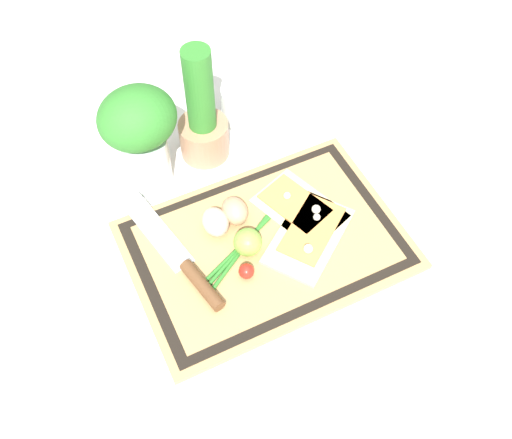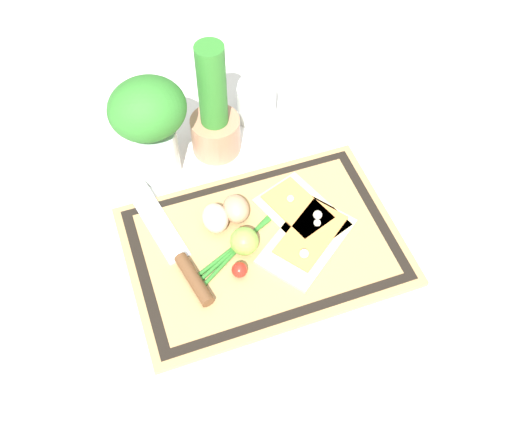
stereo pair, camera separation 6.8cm
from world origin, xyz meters
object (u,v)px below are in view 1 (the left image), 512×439
at_px(pizza_slice_near, 309,235).
at_px(egg_pink, 216,222).
at_px(pizza_slice_far, 299,208).
at_px(lime, 249,244).
at_px(cherry_tomato_red, 246,271).
at_px(sauce_jar, 241,104).
at_px(herb_glass, 140,132).
at_px(knife, 186,266).
at_px(egg_brown, 235,211).
at_px(herb_pot, 202,121).

xyz_separation_m(pizza_slice_near, egg_pink, (-0.14, 0.08, 0.02)).
distance_m(pizza_slice_far, lime, 0.13).
distance_m(pizza_slice_far, cherry_tomato_red, 0.16).
relative_size(cherry_tomato_red, sauce_jar, 0.30).
height_order(pizza_slice_far, cherry_tomato_red, cherry_tomato_red).
height_order(lime, sauce_jar, sauce_jar).
relative_size(pizza_slice_near, herb_glass, 0.92).
height_order(knife, cherry_tomato_red, cherry_tomato_red).
bearing_deg(egg_pink, pizza_slice_far, -9.43).
bearing_deg(lime, egg_pink, 115.60).
bearing_deg(pizza_slice_near, cherry_tomato_red, -170.31).
bearing_deg(lime, pizza_slice_far, 19.07).
bearing_deg(cherry_tomato_red, egg_pink, 94.40).
bearing_deg(pizza_slice_far, knife, -173.13).
distance_m(egg_brown, egg_pink, 0.04).
relative_size(pizza_slice_near, lime, 4.10).
relative_size(knife, herb_pot, 1.18).
distance_m(sauce_jar, herb_glass, 0.25).
height_order(egg_brown, lime, lime).
height_order(lime, herb_glass, herb_glass).
xyz_separation_m(egg_pink, cherry_tomato_red, (0.01, -0.11, -0.01)).
height_order(knife, egg_brown, egg_brown).
xyz_separation_m(pizza_slice_near, lime, (-0.11, 0.02, 0.02)).
xyz_separation_m(pizza_slice_far, lime, (-0.12, -0.04, 0.02)).
relative_size(cherry_tomato_red, herb_pot, 0.11).
height_order(egg_pink, cherry_tomato_red, egg_pink).
bearing_deg(pizza_slice_far, cherry_tomato_red, -150.07).
xyz_separation_m(egg_brown, lime, (-0.01, -0.07, 0.00)).
height_order(egg_brown, herb_pot, herb_pot).
relative_size(herb_pot, sauce_jar, 2.79).
bearing_deg(sauce_jar, knife, -128.98).
relative_size(knife, egg_brown, 5.15).
height_order(egg_brown, herb_glass, herb_glass).
distance_m(herb_pot, herb_glass, 0.13).
relative_size(pizza_slice_near, egg_pink, 3.55).
bearing_deg(knife, egg_brown, 26.92).
bearing_deg(egg_pink, herb_glass, 110.19).
bearing_deg(cherry_tomato_red, pizza_slice_near, 9.69).
bearing_deg(pizza_slice_near, lime, 170.32).
xyz_separation_m(lime, sauce_jar, (0.13, 0.30, -0.00)).
bearing_deg(lime, herb_glass, 111.76).
relative_size(egg_brown, egg_pink, 1.00).
bearing_deg(herb_pot, egg_pink, -107.33).
relative_size(lime, herb_pot, 0.20).
bearing_deg(herb_glass, cherry_tomato_red, -75.71).
height_order(lime, herb_pot, herb_pot).
relative_size(lime, cherry_tomato_red, 1.86).
bearing_deg(egg_brown, pizza_slice_near, -42.43).
bearing_deg(herb_pot, pizza_slice_near, -73.38).
distance_m(cherry_tomato_red, herb_glass, 0.30).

